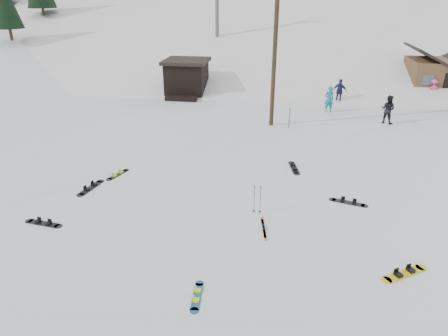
# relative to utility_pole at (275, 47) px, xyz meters

# --- Properties ---
(ground) EXTENTS (200.00, 200.00, 0.00)m
(ground) POSITION_rel_utility_pole_xyz_m (-2.00, -14.00, -4.68)
(ground) COLOR silver
(ground) RESTS_ON ground
(ski_slope) EXTENTS (60.00, 85.24, 65.97)m
(ski_slope) POSITION_rel_utility_pole_xyz_m (-2.00, 41.00, -16.68)
(ski_slope) COLOR white
(ski_slope) RESTS_ON ground
(ridge_left) EXTENTS (47.54, 95.03, 58.38)m
(ridge_left) POSITION_rel_utility_pole_xyz_m (-38.00, 34.00, -15.68)
(ridge_left) COLOR silver
(ridge_left) RESTS_ON ground
(treeline_left) EXTENTS (20.00, 64.00, 10.00)m
(treeline_left) POSITION_rel_utility_pole_xyz_m (-36.00, 26.00, -4.68)
(treeline_left) COLOR black
(treeline_left) RESTS_ON ground
(treeline_crest) EXTENTS (50.00, 6.00, 10.00)m
(treeline_crest) POSITION_rel_utility_pole_xyz_m (-2.00, 72.00, -4.68)
(treeline_crest) COLOR black
(treeline_crest) RESTS_ON ski_slope
(utility_pole) EXTENTS (2.00, 0.26, 9.00)m
(utility_pole) POSITION_rel_utility_pole_xyz_m (0.00, 0.00, 0.00)
(utility_pole) COLOR #3A2819
(utility_pole) RESTS_ON ground
(trail_sign) EXTENTS (0.50, 0.09, 1.85)m
(trail_sign) POSITION_rel_utility_pole_xyz_m (1.10, -0.42, -3.41)
(trail_sign) COLOR #595B60
(trail_sign) RESTS_ON ground
(lift_hut) EXTENTS (3.40, 4.10, 2.75)m
(lift_hut) POSITION_rel_utility_pole_xyz_m (-7.00, 6.94, -3.32)
(lift_hut) COLOR black
(lift_hut) RESTS_ON ground
(cabin) EXTENTS (5.39, 4.40, 3.77)m
(cabin) POSITION_rel_utility_pole_xyz_m (13.00, 10.00, -3.20)
(cabin) COLOR brown
(cabin) RESTS_ON ground
(hero_snowboard) EXTENTS (0.32, 1.31, 0.09)m
(hero_snowboard) POSITION_rel_utility_pole_xyz_m (-1.43, -15.67, -4.66)
(hero_snowboard) COLOR #165292
(hero_snowboard) RESTS_ON ground
(hero_skis) EXTENTS (0.33, 1.54, 0.08)m
(hero_skis) POSITION_rel_utility_pole_xyz_m (0.21, -11.94, -4.66)
(hero_skis) COLOR #DE5216
(hero_skis) RESTS_ON ground
(ski_poles) EXTENTS (0.31, 0.08, 1.14)m
(ski_poles) POSITION_rel_utility_pole_xyz_m (-0.11, -10.85, -4.10)
(ski_poles) COLOR black
(ski_poles) RESTS_ON ground
(board_scatter_a) EXTENTS (1.52, 0.46, 0.11)m
(board_scatter_a) POSITION_rel_utility_pole_xyz_m (-7.72, -12.80, -4.65)
(board_scatter_a) COLOR black
(board_scatter_a) RESTS_ON ground
(board_scatter_b) EXTENTS (0.59, 1.66, 0.12)m
(board_scatter_b) POSITION_rel_utility_pole_xyz_m (-7.29, -9.87, -4.65)
(board_scatter_b) COLOR black
(board_scatter_b) RESTS_ON ground
(board_scatter_c) EXTENTS (0.65, 1.34, 0.10)m
(board_scatter_c) POSITION_rel_utility_pole_xyz_m (-6.66, -8.43, -4.66)
(board_scatter_c) COLOR black
(board_scatter_c) RESTS_ON ground
(board_scatter_d) EXTENTS (1.48, 0.63, 0.11)m
(board_scatter_d) POSITION_rel_utility_pole_xyz_m (3.44, -9.58, -4.65)
(board_scatter_d) COLOR black
(board_scatter_d) RESTS_ON ground
(board_scatter_e) EXTENTS (1.50, 1.08, 0.12)m
(board_scatter_e) POSITION_rel_utility_pole_xyz_m (4.50, -13.82, -4.65)
(board_scatter_e) COLOR yellow
(board_scatter_e) RESTS_ON ground
(board_scatter_f) EXTENTS (0.54, 1.56, 0.11)m
(board_scatter_f) POSITION_rel_utility_pole_xyz_m (1.34, -6.50, -4.65)
(board_scatter_f) COLOR black
(board_scatter_f) RESTS_ON ground
(skier_teal) EXTENTS (0.74, 0.58, 1.78)m
(skier_teal) POSITION_rel_utility_pole_xyz_m (3.77, 3.48, -3.79)
(skier_teal) COLOR #0E7C8F
(skier_teal) RESTS_ON ground
(skier_dark) EXTENTS (1.10, 1.03, 1.79)m
(skier_dark) POSITION_rel_utility_pole_xyz_m (7.18, 1.42, -3.79)
(skier_dark) COLOR black
(skier_dark) RESTS_ON ground
(skier_pink) EXTENTS (1.11, 0.74, 1.60)m
(skier_pink) POSITION_rel_utility_pole_xyz_m (11.85, 7.82, -3.88)
(skier_pink) COLOR #DE4E7D
(skier_pink) RESTS_ON ground
(skier_navy) EXTENTS (1.15, 0.81, 1.80)m
(skier_navy) POSITION_rel_utility_pole_xyz_m (4.76, 5.87, -3.78)
(skier_navy) COLOR #1A1F43
(skier_navy) RESTS_ON ground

